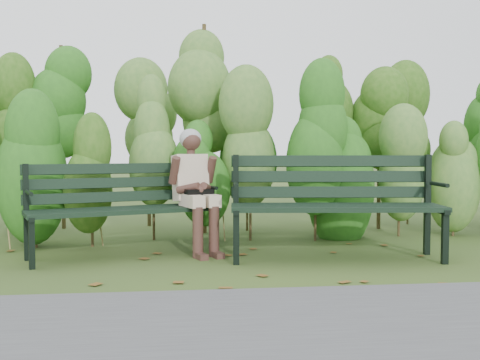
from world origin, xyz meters
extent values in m
plane|color=#354A22|center=(0.00, 0.00, 0.00)|extent=(80.00, 80.00, 0.00)
cube|color=#474749|center=(0.00, -2.20, 0.01)|extent=(60.00, 2.50, 0.01)
cylinder|color=#47381E|center=(-2.14, 1.30, 0.40)|extent=(0.03, 0.03, 0.80)
ellipsoid|color=#29621C|center=(-2.14, 1.30, 1.04)|extent=(0.64, 0.64, 1.44)
cylinder|color=#47381E|center=(-1.53, 1.30, 0.40)|extent=(0.03, 0.03, 0.80)
ellipsoid|color=#29621C|center=(-1.53, 1.30, 1.04)|extent=(0.64, 0.64, 1.44)
cylinder|color=#47381E|center=(-0.92, 1.30, 0.40)|extent=(0.03, 0.03, 0.80)
ellipsoid|color=#29621C|center=(-0.92, 1.30, 1.04)|extent=(0.64, 0.64, 1.44)
cylinder|color=#47381E|center=(-0.31, 1.30, 0.40)|extent=(0.03, 0.03, 0.80)
ellipsoid|color=#29621C|center=(-0.31, 1.30, 1.04)|extent=(0.64, 0.64, 1.44)
cylinder|color=#47381E|center=(0.31, 1.30, 0.40)|extent=(0.03, 0.03, 0.80)
ellipsoid|color=#29621C|center=(0.31, 1.30, 1.04)|extent=(0.64, 0.64, 1.44)
cylinder|color=#47381E|center=(0.92, 1.30, 0.40)|extent=(0.03, 0.03, 0.80)
ellipsoid|color=#29621C|center=(0.92, 1.30, 1.04)|extent=(0.64, 0.64, 1.44)
cylinder|color=#47381E|center=(1.53, 1.30, 0.40)|extent=(0.03, 0.03, 0.80)
ellipsoid|color=#29621C|center=(1.53, 1.30, 1.04)|extent=(0.64, 0.64, 1.44)
cylinder|color=#47381E|center=(2.14, 1.30, 0.40)|extent=(0.03, 0.03, 0.80)
ellipsoid|color=#29621C|center=(2.14, 1.30, 1.04)|extent=(0.64, 0.64, 1.44)
cylinder|color=#47381E|center=(2.75, 1.30, 0.40)|extent=(0.03, 0.03, 0.80)
ellipsoid|color=#29621C|center=(2.75, 1.30, 1.04)|extent=(0.64, 0.64, 1.44)
cylinder|color=#47381E|center=(-2.69, 2.30, 0.55)|extent=(0.04, 0.04, 1.10)
ellipsoid|color=#2A5815|center=(-2.69, 2.30, 1.43)|extent=(0.70, 0.70, 1.98)
cylinder|color=#47381E|center=(-1.92, 2.30, 0.55)|extent=(0.04, 0.04, 1.10)
ellipsoid|color=#2A5815|center=(-1.92, 2.30, 1.43)|extent=(0.70, 0.70, 1.98)
cylinder|color=#47381E|center=(-1.15, 2.30, 0.55)|extent=(0.04, 0.04, 1.10)
ellipsoid|color=#2A5815|center=(-1.15, 2.30, 1.43)|extent=(0.70, 0.70, 1.98)
cylinder|color=#47381E|center=(-0.38, 2.30, 0.55)|extent=(0.04, 0.04, 1.10)
ellipsoid|color=#2A5815|center=(-0.38, 2.30, 1.43)|extent=(0.70, 0.70, 1.98)
cylinder|color=#47381E|center=(0.38, 2.30, 0.55)|extent=(0.04, 0.04, 1.10)
ellipsoid|color=#2A5815|center=(0.38, 2.30, 1.43)|extent=(0.70, 0.70, 1.98)
cylinder|color=#47381E|center=(1.15, 2.30, 0.55)|extent=(0.04, 0.04, 1.10)
ellipsoid|color=#2A5815|center=(1.15, 2.30, 1.43)|extent=(0.70, 0.70, 1.98)
cylinder|color=#47381E|center=(1.92, 2.30, 0.55)|extent=(0.04, 0.04, 1.10)
ellipsoid|color=#2A5815|center=(1.92, 2.30, 1.43)|extent=(0.70, 0.70, 1.98)
cylinder|color=#47381E|center=(2.69, 2.30, 0.55)|extent=(0.04, 0.04, 1.10)
ellipsoid|color=#2A5815|center=(2.69, 2.30, 1.43)|extent=(0.70, 0.70, 1.98)
cylinder|color=#47381E|center=(3.46, 2.30, 0.55)|extent=(0.04, 0.04, 1.10)
ellipsoid|color=#2A5815|center=(3.46, 2.30, 1.43)|extent=(0.70, 0.70, 1.98)
cube|color=brown|center=(-0.49, -0.82, 0.00)|extent=(0.10, 0.09, 0.01)
cube|color=brown|center=(1.43, 0.41, 0.00)|extent=(0.08, 0.10, 0.01)
cube|color=brown|center=(0.62, 0.44, 0.00)|extent=(0.11, 0.11, 0.01)
cube|color=brown|center=(1.03, -0.27, 0.00)|extent=(0.08, 0.10, 0.01)
cube|color=brown|center=(1.32, -0.98, 0.00)|extent=(0.11, 0.11, 0.01)
cube|color=brown|center=(-0.09, 0.46, 0.00)|extent=(0.11, 0.11, 0.01)
cube|color=brown|center=(-1.88, -0.37, 0.00)|extent=(0.09, 0.11, 0.01)
cube|color=brown|center=(-0.04, 0.59, 0.00)|extent=(0.11, 0.11, 0.01)
cube|color=brown|center=(0.22, 0.52, 0.00)|extent=(0.10, 0.09, 0.01)
cube|color=brown|center=(-1.69, 0.66, 0.00)|extent=(0.11, 0.11, 0.01)
cube|color=brown|center=(-1.15, -0.35, 0.00)|extent=(0.11, 0.11, 0.01)
cube|color=brown|center=(0.77, -0.38, 0.00)|extent=(0.11, 0.11, 0.01)
cube|color=brown|center=(-1.76, 0.60, 0.00)|extent=(0.10, 0.11, 0.01)
cube|color=brown|center=(1.16, 0.65, 0.00)|extent=(0.11, 0.11, 0.01)
cube|color=brown|center=(1.74, 0.80, 0.00)|extent=(0.07, 0.09, 0.01)
cube|color=brown|center=(1.36, -0.80, 0.00)|extent=(0.09, 0.07, 0.01)
cube|color=brown|center=(-1.71, 0.06, 0.00)|extent=(0.10, 0.11, 0.01)
cube|color=brown|center=(1.89, 0.16, 0.00)|extent=(0.09, 0.11, 0.01)
cube|color=brown|center=(2.19, 0.42, 0.00)|extent=(0.11, 0.11, 0.01)
cube|color=brown|center=(1.30, 0.94, 0.00)|extent=(0.11, 0.11, 0.01)
cube|color=brown|center=(1.33, 0.66, 0.00)|extent=(0.11, 0.11, 0.01)
cube|color=black|center=(-1.05, 0.32, 0.45)|extent=(1.75, 0.72, 0.04)
cube|color=black|center=(-1.09, 0.44, 0.45)|extent=(1.75, 0.72, 0.04)
cube|color=black|center=(-1.13, 0.56, 0.45)|extent=(1.75, 0.72, 0.04)
cube|color=black|center=(-1.17, 0.68, 0.45)|extent=(1.75, 0.72, 0.04)
cube|color=black|center=(-1.20, 0.77, 0.57)|extent=(1.73, 0.67, 0.11)
cube|color=black|center=(-1.21, 0.78, 0.71)|extent=(1.73, 0.67, 0.11)
cube|color=black|center=(-1.21, 0.80, 0.85)|extent=(1.73, 0.67, 0.11)
cube|color=black|center=(-1.86, 0.02, 0.23)|extent=(0.06, 0.06, 0.45)
cube|color=black|center=(-2.01, 0.43, 0.45)|extent=(0.06, 0.06, 0.91)
cube|color=black|center=(-1.93, 0.21, 0.43)|extent=(0.22, 0.49, 0.04)
cylinder|color=black|center=(-1.91, 0.16, 0.66)|extent=(0.16, 0.37, 0.04)
cube|color=black|center=(-0.22, 0.60, 0.23)|extent=(0.06, 0.06, 0.45)
cube|color=black|center=(-0.37, 1.01, 0.45)|extent=(0.06, 0.06, 0.91)
cube|color=black|center=(-0.29, 0.80, 0.43)|extent=(0.22, 0.49, 0.04)
cylinder|color=black|center=(-0.27, 0.75, 0.66)|extent=(0.16, 0.37, 0.04)
cube|color=black|center=(0.87, -0.07, 0.50)|extent=(1.99, 0.32, 0.04)
cube|color=black|center=(0.89, 0.07, 0.50)|extent=(1.99, 0.32, 0.04)
cube|color=black|center=(0.90, 0.21, 0.50)|extent=(1.99, 0.32, 0.04)
cube|color=black|center=(0.91, 0.35, 0.50)|extent=(1.99, 0.32, 0.04)
cube|color=black|center=(0.92, 0.45, 0.62)|extent=(1.98, 0.26, 0.12)
cube|color=black|center=(0.93, 0.46, 0.77)|extent=(1.98, 0.26, 0.12)
cube|color=black|center=(0.93, 0.48, 0.93)|extent=(1.98, 0.26, 0.12)
cube|color=black|center=(-0.07, 0.02, 0.25)|extent=(0.06, 0.06, 0.50)
cube|color=black|center=(-0.03, 0.49, 0.50)|extent=(0.06, 0.06, 0.99)
cube|color=black|center=(-0.05, 0.23, 0.47)|extent=(0.11, 0.55, 0.04)
cylinder|color=black|center=(-0.06, 0.18, 0.72)|extent=(0.08, 0.42, 0.04)
cube|color=black|center=(1.82, -0.17, 0.25)|extent=(0.06, 0.06, 0.50)
cube|color=black|center=(1.86, 0.30, 0.50)|extent=(0.06, 0.06, 0.99)
cube|color=black|center=(1.84, 0.05, 0.47)|extent=(0.11, 0.55, 0.04)
cylinder|color=black|center=(1.83, -0.01, 0.72)|extent=(0.08, 0.42, 0.04)
cube|color=beige|center=(-0.46, 0.53, 0.54)|extent=(0.26, 0.41, 0.12)
cube|color=beige|center=(-0.30, 0.58, 0.54)|extent=(0.26, 0.41, 0.12)
cylinder|color=#492B23|center=(-0.40, 0.38, 0.25)|extent=(0.13, 0.13, 0.49)
cylinder|color=#492B23|center=(-0.25, 0.43, 0.25)|extent=(0.13, 0.13, 0.49)
cube|color=#492B23|center=(-0.38, 0.31, 0.03)|extent=(0.14, 0.20, 0.06)
cube|color=#492B23|center=(-0.22, 0.36, 0.03)|extent=(0.14, 0.20, 0.06)
cube|color=beige|center=(-0.46, 0.79, 0.75)|extent=(0.40, 0.34, 0.49)
cylinder|color=#492B23|center=(-0.46, 0.78, 1.01)|extent=(0.08, 0.08, 0.09)
sphere|color=#492B23|center=(-0.45, 0.77, 1.13)|extent=(0.20, 0.20, 0.20)
ellipsoid|color=gray|center=(-0.46, 0.79, 1.15)|extent=(0.23, 0.22, 0.20)
cylinder|color=#492B23|center=(-0.62, 0.66, 0.83)|extent=(0.15, 0.21, 0.29)
cylinder|color=#492B23|center=(-0.25, 0.79, 0.83)|extent=(0.15, 0.21, 0.29)
cylinder|color=#492B23|center=(-0.49, 0.57, 0.66)|extent=(0.25, 0.20, 0.12)
cylinder|color=#492B23|center=(-0.30, 0.64, 0.66)|extent=(0.15, 0.26, 0.12)
sphere|color=#492B23|center=(-0.38, 0.55, 0.64)|extent=(0.10, 0.10, 0.10)
cube|color=black|center=(-0.38, 0.56, 0.58)|extent=(0.30, 0.20, 0.15)
camera|label=1|loc=(-0.61, -4.99, 1.03)|focal=42.00mm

